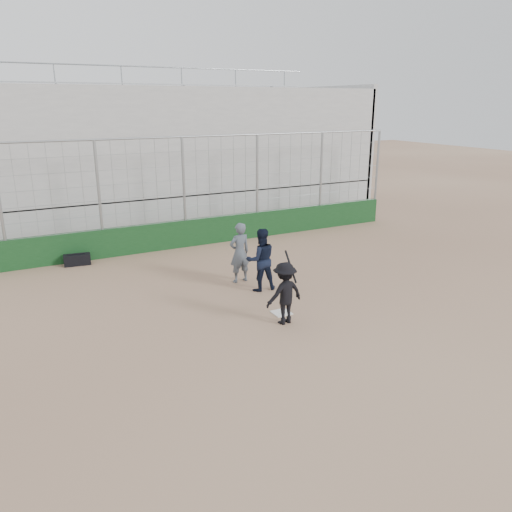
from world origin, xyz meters
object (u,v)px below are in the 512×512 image
catcher_crouched (261,270)px  umpire (240,256)px  batter_at_plate (285,293)px  equipment_bag (77,260)px

catcher_crouched → umpire: size_ratio=0.75×
batter_at_plate → catcher_crouched: size_ratio=1.41×
equipment_bag → umpire: bearing=-44.2°
catcher_crouched → equipment_bag: size_ratio=1.39×
batter_at_plate → umpire: batter_at_plate is taller
batter_at_plate → equipment_bag: bearing=117.9°
umpire → equipment_bag: umpire is taller
batter_at_plate → catcher_crouched: 2.27m
equipment_bag → batter_at_plate: bearing=-62.1°
umpire → catcher_crouched: bearing=98.4°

